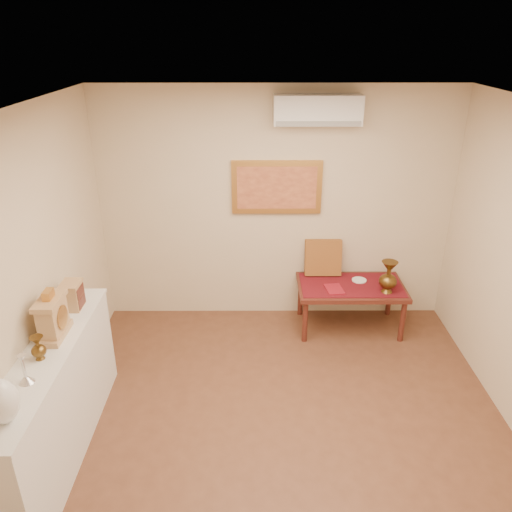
{
  "coord_description": "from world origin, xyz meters",
  "views": [
    {
      "loc": [
        -0.25,
        -3.13,
        3.2
      ],
      "look_at": [
        -0.23,
        1.15,
        1.25
      ],
      "focal_mm": 35.0,
      "sensor_mm": 36.0,
      "label": 1
    }
  ],
  "objects_px": {
    "brass_urn_tall": "(389,274)",
    "display_ledge": "(57,403)",
    "wooden_chest": "(72,295)",
    "low_table": "(351,290)",
    "mantel_clock": "(53,317)"
  },
  "relations": [
    {
      "from": "low_table",
      "to": "wooden_chest",
      "type": "bearing_deg",
      "value": -155.49
    },
    {
      "from": "wooden_chest",
      "to": "low_table",
      "type": "relative_size",
      "value": 0.2
    },
    {
      "from": "low_table",
      "to": "mantel_clock",
      "type": "bearing_deg",
      "value": -148.09
    },
    {
      "from": "display_ledge",
      "to": "wooden_chest",
      "type": "height_order",
      "value": "wooden_chest"
    },
    {
      "from": "brass_urn_tall",
      "to": "wooden_chest",
      "type": "bearing_deg",
      "value": -160.85
    },
    {
      "from": "mantel_clock",
      "to": "brass_urn_tall",
      "type": "bearing_deg",
      "value": 26.29
    },
    {
      "from": "brass_urn_tall",
      "to": "display_ledge",
      "type": "bearing_deg",
      "value": -150.54
    },
    {
      "from": "wooden_chest",
      "to": "low_table",
      "type": "xyz_separation_m",
      "value": [
        2.68,
        1.22,
        -0.62
      ]
    },
    {
      "from": "mantel_clock",
      "to": "low_table",
      "type": "distance_m",
      "value": 3.22
    },
    {
      "from": "brass_urn_tall",
      "to": "low_table",
      "type": "distance_m",
      "value": 0.49
    },
    {
      "from": "display_ledge",
      "to": "low_table",
      "type": "height_order",
      "value": "display_ledge"
    },
    {
      "from": "display_ledge",
      "to": "mantel_clock",
      "type": "bearing_deg",
      "value": 89.4
    },
    {
      "from": "display_ledge",
      "to": "mantel_clock",
      "type": "xyz_separation_m",
      "value": [
        0.0,
        0.22,
        0.66
      ]
    },
    {
      "from": "brass_urn_tall",
      "to": "wooden_chest",
      "type": "xyz_separation_m",
      "value": [
        -3.04,
        -1.05,
        0.32
      ]
    },
    {
      "from": "brass_urn_tall",
      "to": "mantel_clock",
      "type": "relative_size",
      "value": 1.08
    }
  ]
}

